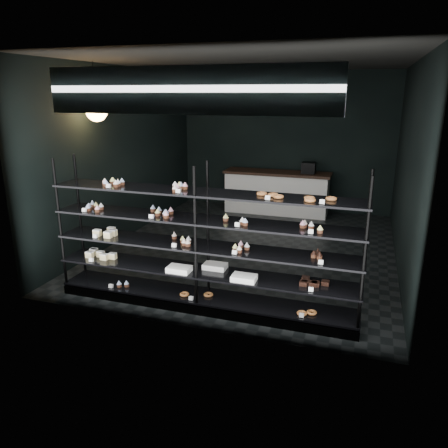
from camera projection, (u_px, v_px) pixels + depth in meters
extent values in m
cube|color=black|center=(251.00, 247.00, 8.02)|extent=(5.00, 6.00, 0.01)
cube|color=black|center=(254.00, 62.00, 7.10)|extent=(5.00, 6.00, 0.01)
cube|color=black|center=(285.00, 142.00, 10.29)|extent=(5.00, 0.01, 3.20)
cube|color=black|center=(184.00, 199.00, 4.83)|extent=(5.00, 0.01, 3.20)
cube|color=black|center=(126.00, 154.00, 8.31)|extent=(0.01, 6.00, 3.20)
cube|color=black|center=(408.00, 168.00, 6.81)|extent=(0.01, 6.00, 3.20)
cube|color=black|center=(203.00, 302.00, 5.78)|extent=(4.00, 0.50, 0.12)
cylinder|color=black|center=(60.00, 227.00, 5.90)|extent=(0.04, 0.04, 1.85)
cylinder|color=black|center=(80.00, 218.00, 6.30)|extent=(0.04, 0.04, 1.85)
cylinder|color=black|center=(195.00, 242.00, 5.31)|extent=(0.04, 0.04, 1.85)
cylinder|color=black|center=(208.00, 231.00, 5.71)|extent=(0.04, 0.04, 1.85)
cylinder|color=black|center=(364.00, 260.00, 4.72)|extent=(0.04, 0.04, 1.85)
cylinder|color=black|center=(365.00, 247.00, 5.12)|extent=(0.04, 0.04, 1.85)
cube|color=black|center=(203.00, 296.00, 5.76)|extent=(4.00, 0.50, 0.03)
cube|color=black|center=(202.00, 272.00, 5.65)|extent=(4.00, 0.50, 0.02)
cube|color=black|center=(202.00, 246.00, 5.55)|extent=(4.00, 0.50, 0.02)
cube|color=black|center=(202.00, 220.00, 5.45)|extent=(4.00, 0.50, 0.02)
cube|color=black|center=(201.00, 193.00, 5.35)|extent=(4.00, 0.50, 0.02)
cube|color=white|center=(106.00, 186.00, 5.54)|extent=(0.06, 0.04, 0.06)
cube|color=white|center=(175.00, 191.00, 5.26)|extent=(0.06, 0.04, 0.06)
cube|color=white|center=(269.00, 198.00, 4.91)|extent=(0.05, 0.04, 0.06)
cube|color=white|center=(325.00, 202.00, 4.72)|extent=(0.06, 0.04, 0.06)
cube|color=white|center=(87.00, 210.00, 5.74)|extent=(0.06, 0.04, 0.06)
cube|color=white|center=(153.00, 217.00, 5.45)|extent=(0.05, 0.04, 0.06)
cube|color=white|center=(234.00, 224.00, 5.13)|extent=(0.06, 0.04, 0.06)
cube|color=white|center=(308.00, 231.00, 4.88)|extent=(0.06, 0.04, 0.06)
cube|color=white|center=(98.00, 237.00, 5.80)|extent=(0.06, 0.04, 0.06)
cube|color=white|center=(174.00, 245.00, 5.47)|extent=(0.06, 0.04, 0.06)
cube|color=white|center=(238.00, 253.00, 5.22)|extent=(0.05, 0.04, 0.06)
cube|color=white|center=(320.00, 262.00, 4.93)|extent=(0.06, 0.04, 0.06)
cube|color=white|center=(93.00, 260.00, 5.94)|extent=(0.06, 0.04, 0.06)
cube|color=white|center=(312.00, 290.00, 5.05)|extent=(0.06, 0.04, 0.06)
cube|color=white|center=(113.00, 286.00, 5.95)|extent=(0.06, 0.04, 0.06)
cube|color=white|center=(192.00, 299.00, 5.61)|extent=(0.05, 0.04, 0.06)
cube|color=white|center=(298.00, 315.00, 5.19)|extent=(0.06, 0.04, 0.06)
cube|color=#110D44|center=(184.00, 90.00, 4.57)|extent=(3.20, 0.04, 0.45)
cube|color=white|center=(183.00, 90.00, 4.55)|extent=(3.30, 0.02, 0.50)
cylinder|color=black|center=(94.00, 81.00, 6.68)|extent=(0.01, 0.01, 0.56)
sphere|color=#FEAA58|center=(96.00, 111.00, 6.81)|extent=(0.33, 0.33, 0.33)
cube|color=silver|center=(276.00, 194.00, 10.18)|extent=(2.35, 0.60, 0.92)
cube|color=black|center=(277.00, 173.00, 10.04)|extent=(2.44, 0.65, 0.06)
cube|color=black|center=(309.00, 168.00, 9.78)|extent=(0.30, 0.30, 0.25)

